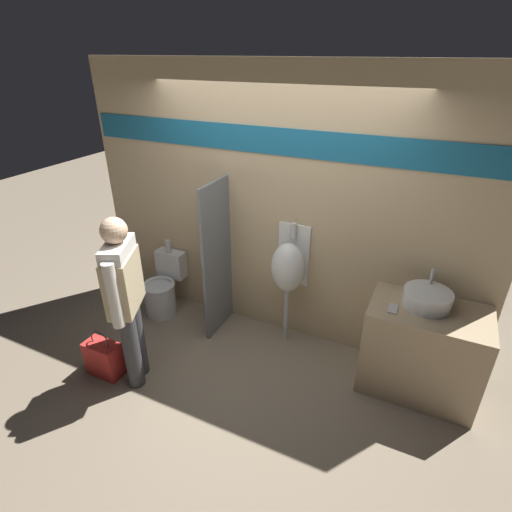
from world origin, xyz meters
TOP-DOWN VIEW (x-y plane):
  - ground_plane at (0.00, 0.00)m, footprint 16.00×16.00m
  - display_wall at (0.00, 0.60)m, footprint 4.17×0.07m
  - sink_counter at (1.55, 0.27)m, footprint 0.96×0.59m
  - sink_basin at (1.50, 0.33)m, footprint 0.39×0.39m
  - cell_phone at (1.26, 0.15)m, footprint 0.07×0.14m
  - divider_near_counter at (-0.51, 0.30)m, footprint 0.03×0.53m
  - urinal_near_counter at (0.23, 0.42)m, footprint 0.34×0.32m
  - toilet at (-1.25, 0.28)m, footprint 0.37×0.54m
  - person_in_vest at (-0.80, -0.71)m, footprint 0.37×0.52m
  - shopping_bag at (-1.12, -0.80)m, footprint 0.34×0.19m

SIDE VIEW (x-z plane):
  - ground_plane at x=0.00m, z-range 0.00..0.00m
  - shopping_bag at x=-1.12m, z-range -0.07..0.42m
  - toilet at x=-1.25m, z-range -0.13..0.71m
  - sink_counter at x=1.55m, z-range 0.00..0.84m
  - divider_near_counter at x=-0.51m, z-range 0.00..1.65m
  - cell_phone at x=1.26m, z-range 0.84..0.85m
  - urinal_near_counter at x=0.23m, z-range 0.21..1.50m
  - sink_basin at x=1.50m, z-range 0.77..1.05m
  - person_in_vest at x=-0.80m, z-range 0.13..1.75m
  - display_wall at x=0.00m, z-range 0.01..2.71m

